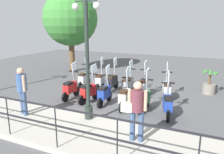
{
  "coord_description": "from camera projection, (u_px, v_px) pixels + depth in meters",
  "views": [
    {
      "loc": [
        -8.03,
        -3.2,
        3.11
      ],
      "look_at": [
        0.2,
        0.5,
        0.9
      ],
      "focal_mm": 35.0,
      "sensor_mm": 36.0,
      "label": 1
    }
  ],
  "objects": [
    {
      "name": "scooter_near_4",
      "position": [
        89.0,
        91.0,
        8.76
      ],
      "size": [
        1.22,
        0.5,
        1.54
      ],
      "rotation": [
        0.0,
        0.0,
        -0.21
      ],
      "color": "black",
      "rests_on": "ground_plane"
    },
    {
      "name": "scooter_near_5",
      "position": [
        71.0,
        88.0,
        9.19
      ],
      "size": [
        1.23,
        0.44,
        1.54
      ],
      "rotation": [
        0.0,
        0.0,
        0.01
      ],
      "color": "black",
      "rests_on": "ground_plane"
    },
    {
      "name": "scooter_far_1",
      "position": [
        143.0,
        86.0,
        9.52
      ],
      "size": [
        1.23,
        0.44,
        1.54
      ],
      "rotation": [
        0.0,
        0.0,
        0.03
      ],
      "color": "black",
      "rests_on": "ground_plane"
    },
    {
      "name": "scooter_far_0",
      "position": [
        167.0,
        89.0,
        9.05
      ],
      "size": [
        1.21,
        0.53,
        1.54
      ],
      "rotation": [
        0.0,
        0.0,
        0.27
      ],
      "color": "black",
      "rests_on": "ground_plane"
    },
    {
      "name": "promenade_walkway",
      "position": [
        80.0,
        131.0,
        6.32
      ],
      "size": [
        2.2,
        20.0,
        0.15
      ],
      "color": "#A39E93",
      "rests_on": "ground_plane"
    },
    {
      "name": "potted_palm",
      "position": [
        209.0,
        84.0,
        9.87
      ],
      "size": [
        1.06,
        0.66,
        1.05
      ],
      "color": "slate",
      "rests_on": "ground_plane"
    },
    {
      "name": "pedestrian_distant",
      "position": [
        22.0,
        88.0,
        7.11
      ],
      "size": [
        0.42,
        0.46,
        1.59
      ],
      "rotation": [
        0.0,
        0.0,
        2.74
      ],
      "color": "#384C70",
      "rests_on": "promenade_walkway"
    },
    {
      "name": "scooter_near_1",
      "position": [
        144.0,
        98.0,
        7.88
      ],
      "size": [
        1.23,
        0.44,
        1.54
      ],
      "rotation": [
        0.0,
        0.0,
        -0.03
      ],
      "color": "black",
      "rests_on": "ground_plane"
    },
    {
      "name": "scooter_far_5",
      "position": [
        84.0,
        78.0,
        10.77
      ],
      "size": [
        1.23,
        0.44,
        1.54
      ],
      "rotation": [
        0.0,
        0.0,
        0.08
      ],
      "color": "black",
      "rests_on": "ground_plane"
    },
    {
      "name": "scooter_near_0",
      "position": [
        168.0,
        103.0,
        7.38
      ],
      "size": [
        1.21,
        0.51,
        1.54
      ],
      "rotation": [
        0.0,
        0.0,
        0.24
      ],
      "color": "black",
      "rests_on": "ground_plane"
    },
    {
      "name": "ground_plane",
      "position": [
        121.0,
        100.0,
        9.13
      ],
      "size": [
        28.0,
        28.0,
        0.0
      ],
      "primitive_type": "plane",
      "color": "#4C4C4F"
    },
    {
      "name": "scooter_near_3",
      "position": [
        105.0,
        93.0,
        8.52
      ],
      "size": [
        1.23,
        0.44,
        1.54
      ],
      "rotation": [
        0.0,
        0.0,
        0.01
      ],
      "color": "black",
      "rests_on": "ground_plane"
    },
    {
      "name": "scooter_far_4",
      "position": [
        100.0,
        80.0,
        10.48
      ],
      "size": [
        1.23,
        0.47,
        1.54
      ],
      "rotation": [
        0.0,
        0.0,
        0.17
      ],
      "color": "black",
      "rests_on": "ground_plane"
    },
    {
      "name": "lamp_post_near",
      "position": [
        87.0,
        65.0,
        6.61
      ],
      "size": [
        0.26,
        0.9,
        3.95
      ],
      "color": "#232D28",
      "rests_on": "promenade_walkway"
    },
    {
      "name": "tree_large",
      "position": [
        70.0,
        19.0,
        13.87
      ],
      "size": [
        3.46,
        3.46,
        5.16
      ],
      "color": "brown",
      "rests_on": "ground_plane"
    },
    {
      "name": "fence_railing",
      "position": [
        55.0,
        119.0,
        5.19
      ],
      "size": [
        0.04,
        16.03,
        1.07
      ],
      "color": "black",
      "rests_on": "promenade_walkway"
    },
    {
      "name": "scooter_far_3",
      "position": [
        112.0,
        81.0,
        10.3
      ],
      "size": [
        1.23,
        0.44,
        1.54
      ],
      "rotation": [
        0.0,
        0.0,
        -0.01
      ],
      "color": "black",
      "rests_on": "ground_plane"
    },
    {
      "name": "pedestrian_with_bag",
      "position": [
        136.0,
        107.0,
        5.47
      ],
      "size": [
        0.37,
        0.64,
        1.59
      ],
      "rotation": [
        0.0,
        0.0,
        0.17
      ],
      "color": "#384C70",
      "rests_on": "promenade_walkway"
    },
    {
      "name": "scooter_far_2",
      "position": [
        128.0,
        84.0,
        9.73
      ],
      "size": [
        1.23,
        0.44,
        1.54
      ],
      "rotation": [
        0.0,
        0.0,
        -0.07
      ],
      "color": "black",
      "rests_on": "ground_plane"
    },
    {
      "name": "scooter_near_2",
      "position": [
        125.0,
        96.0,
        8.11
      ],
      "size": [
        1.23,
        0.44,
        1.54
      ],
      "rotation": [
        0.0,
        0.0,
        0.06
      ],
      "color": "black",
      "rests_on": "ground_plane"
    }
  ]
}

